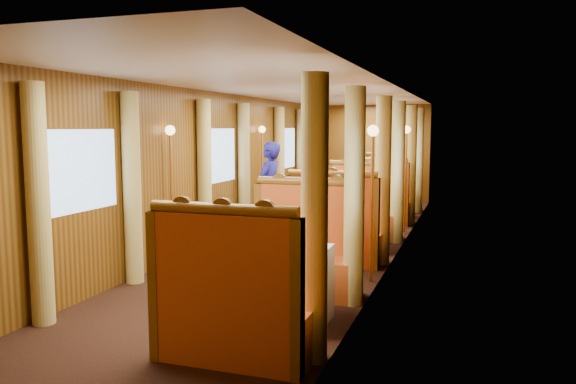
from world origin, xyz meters
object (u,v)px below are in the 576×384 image
at_px(banquette_mid_aft, 362,214).
at_px(banquette_near_aft, 304,257).
at_px(banquette_far_aft, 391,192).
at_px(steward, 269,189).
at_px(banquette_mid_fwd, 334,234).
at_px(teapot_back, 266,239).
at_px(fruit_plate, 302,251).
at_px(rose_vase_far, 386,174).
at_px(banquette_far_fwd, 376,203).
at_px(table_far, 384,199).
at_px(teapot_right, 265,243).
at_px(passenger, 360,197).
at_px(banquette_near_fwd, 232,312).
at_px(teapot_left, 249,242).
at_px(table_mid, 350,226).
at_px(rose_vase_mid, 351,191).
at_px(table_near, 274,285).
at_px(tea_tray, 260,246).

bearing_deg(banquette_mid_aft, banquette_near_aft, -90.00).
relative_size(banquette_far_aft, steward, 0.80).
height_order(banquette_mid_fwd, banquette_far_aft, same).
height_order(teapot_back, fruit_plate, teapot_back).
bearing_deg(teapot_back, fruit_plate, -13.81).
bearing_deg(rose_vase_far, banquette_far_fwd, -91.72).
xyz_separation_m(table_far, steward, (-1.57, -2.90, 0.46)).
distance_m(teapot_right, steward, 4.50).
bearing_deg(passenger, banquette_near_fwd, -90.00).
height_order(banquette_mid_aft, teapot_left, banquette_mid_aft).
relative_size(fruit_plate, rose_vase_far, 0.56).
xyz_separation_m(table_mid, passenger, (-0.00, 0.77, 0.37)).
xyz_separation_m(table_mid, banquette_far_aft, (0.00, 4.51, 0.05)).
height_order(banquette_near_aft, teapot_right, banquette_near_aft).
relative_size(banquette_near_fwd, teapot_right, 8.56).
bearing_deg(banquette_mid_fwd, table_far, 90.00).
height_order(banquette_near_fwd, banquette_near_aft, same).
relative_size(banquette_near_fwd, rose_vase_mid, 3.72).
bearing_deg(rose_vase_mid, banquette_near_fwd, -90.13).
xyz_separation_m(banquette_far_aft, fruit_plate, (0.33, -8.16, 0.35)).
bearing_deg(table_far, banquette_mid_aft, -90.00).
relative_size(table_mid, table_far, 1.00).
relative_size(table_near, steward, 0.63).
distance_m(banquette_mid_aft, table_far, 2.49).
relative_size(tea_tray, rose_vase_mid, 0.94).
bearing_deg(banquette_near_fwd, fruit_plate, 69.05).
bearing_deg(fruit_plate, steward, 114.20).
bearing_deg(banquette_mid_fwd, tea_tray, -93.02).
xyz_separation_m(banquette_near_aft, banquette_far_aft, (0.00, 7.00, 0.00)).
height_order(banquette_far_aft, rose_vase_mid, banquette_far_aft).
bearing_deg(table_near, banquette_far_fwd, 90.00).
xyz_separation_m(fruit_plate, steward, (-1.91, 4.25, 0.07)).
bearing_deg(banquette_near_fwd, steward, 107.11).
distance_m(teapot_back, passenger, 4.24).
xyz_separation_m(table_far, banquette_far_aft, (0.00, 1.01, 0.05)).
bearing_deg(fruit_plate, table_far, 92.67).
bearing_deg(banquette_near_aft, steward, 117.02).
bearing_deg(table_far, teapot_right, -90.35).
relative_size(teapot_back, passenger, 0.23).
distance_m(fruit_plate, steward, 4.66).
xyz_separation_m(table_mid, rose_vase_mid, (0.01, 0.04, 0.55)).
xyz_separation_m(rose_vase_far, passenger, (-0.03, -2.74, -0.19)).
distance_m(banquette_near_aft, teapot_back, 1.07).
distance_m(table_mid, fruit_plate, 3.68).
bearing_deg(banquette_far_fwd, rose_vase_mid, -89.75).
bearing_deg(teapot_back, teapot_right, -64.86).
bearing_deg(table_mid, teapot_left, -93.38).
relative_size(tea_tray, teapot_right, 2.17).
bearing_deg(banquette_near_fwd, table_far, 90.00).
relative_size(banquette_far_aft, tea_tray, 3.94).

